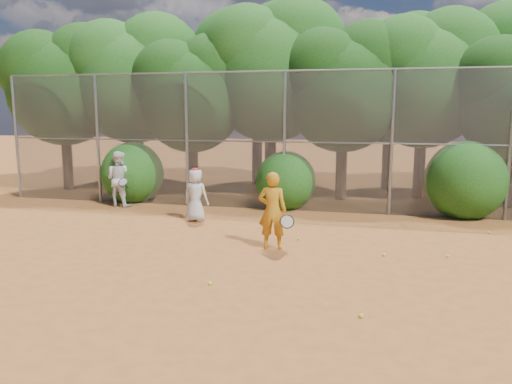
# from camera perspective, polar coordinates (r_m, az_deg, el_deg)

# --- Properties ---
(ground) EXTENTS (80.00, 80.00, 0.00)m
(ground) POSITION_cam_1_polar(r_m,az_deg,el_deg) (8.87, 2.54, -9.88)
(ground) COLOR #985322
(ground) RESTS_ON ground
(fence_back) EXTENTS (20.05, 0.09, 4.03)m
(fence_back) POSITION_cam_1_polar(r_m,az_deg,el_deg) (14.35, 6.74, 5.86)
(fence_back) COLOR gray
(fence_back) RESTS_ON ground
(tree_0) EXTENTS (4.38, 3.81, 6.00)m
(tree_0) POSITION_cam_1_polar(r_m,az_deg,el_deg) (19.67, -21.04, 11.74)
(tree_0) COLOR black
(tree_0) RESTS_ON ground
(tree_1) EXTENTS (4.64, 4.03, 6.35)m
(tree_1) POSITION_cam_1_polar(r_m,az_deg,el_deg) (18.84, -13.74, 12.93)
(tree_1) COLOR black
(tree_1) RESTS_ON ground
(tree_2) EXTENTS (3.99, 3.47, 5.47)m
(tree_2) POSITION_cam_1_polar(r_m,az_deg,el_deg) (17.16, -7.19, 11.55)
(tree_2) COLOR black
(tree_2) RESTS_ON ground
(tree_3) EXTENTS (4.89, 4.26, 6.70)m
(tree_3) POSITION_cam_1_polar(r_m,az_deg,el_deg) (17.48, 1.93, 14.24)
(tree_3) COLOR black
(tree_3) RESTS_ON ground
(tree_4) EXTENTS (4.19, 3.64, 5.73)m
(tree_4) POSITION_cam_1_polar(r_m,az_deg,el_deg) (16.51, 10.18, 12.16)
(tree_4) COLOR black
(tree_4) RESTS_ON ground
(tree_5) EXTENTS (4.51, 3.92, 6.17)m
(tree_5) POSITION_cam_1_polar(r_m,az_deg,el_deg) (17.36, 18.86, 12.63)
(tree_5) COLOR black
(tree_5) RESTS_ON ground
(tree_9) EXTENTS (4.83, 4.20, 6.62)m
(tree_9) POSITION_cam_1_polar(r_m,az_deg,el_deg) (21.35, -13.32, 12.97)
(tree_9) COLOR black
(tree_9) RESTS_ON ground
(tree_10) EXTENTS (5.15, 4.48, 7.06)m
(tree_10) POSITION_cam_1_polar(r_m,az_deg,el_deg) (19.86, 0.35, 14.34)
(tree_10) COLOR black
(tree_10) RESTS_ON ground
(tree_11) EXTENTS (4.64, 4.03, 6.35)m
(tree_11) POSITION_cam_1_polar(r_m,az_deg,el_deg) (18.91, 15.35, 12.85)
(tree_11) COLOR black
(tree_11) RESTS_ON ground
(bush_0) EXTENTS (2.00, 2.00, 2.00)m
(bush_0) POSITION_cam_1_polar(r_m,az_deg,el_deg) (16.49, -13.95, 2.44)
(bush_0) COLOR #194D13
(bush_0) RESTS_ON ground
(bush_1) EXTENTS (1.80, 1.80, 1.80)m
(bush_1) POSITION_cam_1_polar(r_m,az_deg,el_deg) (14.89, 3.42, 1.58)
(bush_1) COLOR #194D13
(bush_1) RESTS_ON ground
(bush_2) EXTENTS (2.20, 2.20, 2.20)m
(bush_2) POSITION_cam_1_polar(r_m,az_deg,el_deg) (14.84, 22.81, 1.60)
(bush_2) COLOR #194D13
(bush_2) RESTS_ON ground
(player_yellow) EXTENTS (0.83, 0.54, 1.65)m
(player_yellow) POSITION_cam_1_polar(r_m,az_deg,el_deg) (10.52, 1.90, -2.13)
(player_yellow) COLOR #C67F17
(player_yellow) RESTS_ON ground
(player_teen) EXTENTS (0.74, 0.53, 1.43)m
(player_teen) POSITION_cam_1_polar(r_m,az_deg,el_deg) (13.21, -6.90, -0.32)
(player_teen) COLOR silver
(player_teen) RESTS_ON ground
(player_white) EXTENTS (0.89, 0.76, 1.69)m
(player_white) POSITION_cam_1_polar(r_m,az_deg,el_deg) (15.72, -15.41, 1.46)
(player_white) COLOR white
(player_white) RESTS_ON ground
(ball_0) EXTENTS (0.07, 0.07, 0.07)m
(ball_0) POSITION_cam_1_polar(r_m,az_deg,el_deg) (10.76, 21.04, -6.85)
(ball_0) COLOR #C2DB27
(ball_0) RESTS_ON ground
(ball_1) EXTENTS (0.07, 0.07, 0.07)m
(ball_1) POSITION_cam_1_polar(r_m,az_deg,el_deg) (10.46, 14.40, -6.96)
(ball_1) COLOR #C2DB27
(ball_1) RESTS_ON ground
(ball_2) EXTENTS (0.07, 0.07, 0.07)m
(ball_2) POSITION_cam_1_polar(r_m,az_deg,el_deg) (7.46, 11.92, -13.67)
(ball_2) COLOR #C2DB27
(ball_2) RESTS_ON ground
(ball_4) EXTENTS (0.07, 0.07, 0.07)m
(ball_4) POSITION_cam_1_polar(r_m,az_deg,el_deg) (8.59, -5.30, -10.34)
(ball_4) COLOR #C2DB27
(ball_4) RESTS_ON ground
(ball_5) EXTENTS (0.07, 0.07, 0.07)m
(ball_5) POSITION_cam_1_polar(r_m,az_deg,el_deg) (13.11, 25.06, -4.24)
(ball_5) COLOR #C2DB27
(ball_5) RESTS_ON ground
(ball_6) EXTENTS (0.07, 0.07, 0.07)m
(ball_6) POSITION_cam_1_polar(r_m,az_deg,el_deg) (11.38, 4.90, -5.36)
(ball_6) COLOR #C2DB27
(ball_6) RESTS_ON ground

